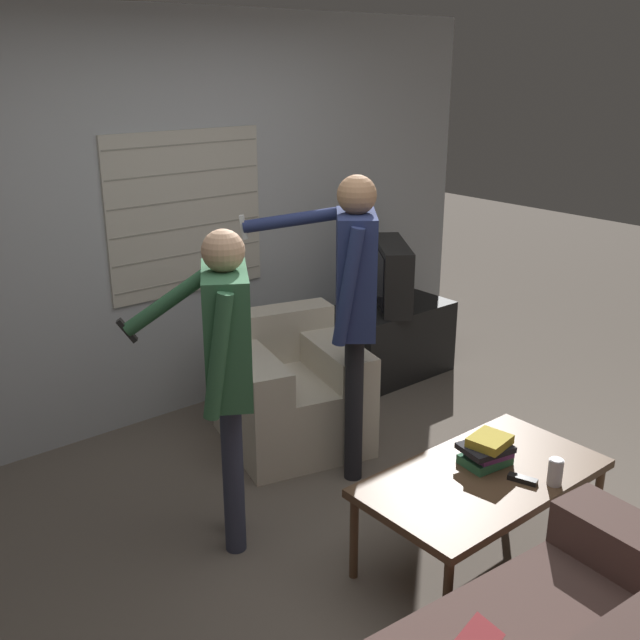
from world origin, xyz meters
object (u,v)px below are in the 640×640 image
at_px(tv, 391,275).
at_px(soda_can, 555,472).
at_px(armchair_beige, 289,390).
at_px(person_right_standing, 353,292).
at_px(coffee_table, 483,481).
at_px(spare_remote, 523,479).
at_px(book_stack, 487,451).
at_px(person_left_standing, 225,354).

relative_size(tv, soda_can, 5.48).
distance_m(armchair_beige, person_right_standing, 0.92).
bearing_deg(coffee_table, spare_remote, -61.76).
relative_size(coffee_table, person_right_standing, 0.69).
distance_m(armchair_beige, tv, 1.32).
height_order(book_stack, soda_can, book_stack).
bearing_deg(book_stack, armchair_beige, 91.66).
relative_size(coffee_table, soda_can, 9.24).
distance_m(coffee_table, soda_can, 0.32).
distance_m(tv, person_left_standing, 2.28).
distance_m(person_left_standing, person_right_standing, 0.89).
bearing_deg(coffee_table, armchair_beige, 88.59).
distance_m(person_left_standing, soda_can, 1.56).
relative_size(tv, spare_remote, 5.08).
distance_m(coffee_table, person_left_standing, 1.31).
relative_size(tv, book_stack, 2.72).
bearing_deg(armchair_beige, tv, -149.20).
bearing_deg(person_right_standing, person_left_standing, 137.24).
height_order(person_right_standing, soda_can, person_right_standing).
height_order(armchair_beige, book_stack, armchair_beige).
height_order(person_right_standing, spare_remote, person_right_standing).
bearing_deg(coffee_table, tv, 56.45).
xyz_separation_m(coffee_table, person_left_standing, (-0.81, 0.87, 0.57)).
distance_m(coffee_table, spare_remote, 0.18).
bearing_deg(person_right_standing, tv, -13.40).
bearing_deg(armchair_beige, person_left_standing, 52.02).
bearing_deg(tv, armchair_beige, -38.08).
height_order(soda_can, spare_remote, soda_can).
bearing_deg(spare_remote, person_left_standing, 112.16).
distance_m(tv, spare_remote, 2.34).
bearing_deg(person_left_standing, armchair_beige, -21.24).
bearing_deg(tv, book_stack, 3.27).
distance_m(coffee_table, person_right_standing, 1.18).
distance_m(tv, book_stack, 2.16).
bearing_deg(person_left_standing, spare_remote, -107.48).
bearing_deg(spare_remote, coffee_table, 99.28).
bearing_deg(spare_remote, armchair_beige, 72.59).
bearing_deg(armchair_beige, book_stack, 106.33).
xyz_separation_m(person_right_standing, soda_can, (0.10, -1.24, -0.56)).
xyz_separation_m(soda_can, spare_remote, (-0.09, 0.10, -0.05)).
distance_m(coffee_table, tv, 2.26).
relative_size(armchair_beige, coffee_table, 0.84).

